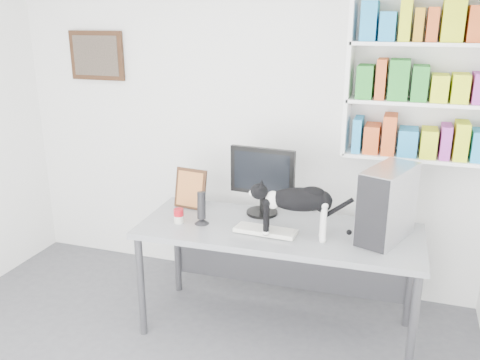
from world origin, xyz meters
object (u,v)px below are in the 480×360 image
(monitor, at_px, (262,181))
(pc_tower, at_px, (387,204))
(desk, at_px, (277,280))
(soup_can, at_px, (179,216))
(leaning_print, at_px, (191,188))
(cat, at_px, (297,212))
(speaker, at_px, (201,207))
(keyboard, at_px, (266,231))
(bookshelf, at_px, (422,73))

(monitor, relative_size, pc_tower, 1.06)
(desk, relative_size, soup_can, 18.81)
(leaning_print, distance_m, soup_can, 0.33)
(desk, distance_m, cat, 0.63)
(pc_tower, distance_m, speaker, 1.27)
(cat, bearing_deg, monitor, 121.26)
(desk, xyz_separation_m, leaning_print, (-0.75, 0.18, 0.57))
(keyboard, height_order, cat, cat)
(pc_tower, height_order, cat, pc_tower)
(bookshelf, height_order, leaning_print, bookshelf)
(desk, relative_size, cat, 3.24)
(bookshelf, xyz_separation_m, keyboard, (-0.92, -0.72, -1.02))
(pc_tower, xyz_separation_m, cat, (-0.56, -0.19, -0.06))
(bookshelf, relative_size, monitor, 2.38)
(keyboard, distance_m, cat, 0.28)
(desk, bearing_deg, monitor, 127.60)
(keyboard, bearing_deg, speaker, -178.64)
(keyboard, bearing_deg, monitor, 112.92)
(speaker, bearing_deg, monitor, 26.02)
(desk, distance_m, soup_can, 0.85)
(soup_can, bearing_deg, pc_tower, 7.68)
(bookshelf, distance_m, desk, 1.78)
(speaker, bearing_deg, desk, -6.41)
(desk, height_order, soup_can, soup_can)
(keyboard, distance_m, pc_tower, 0.83)
(desk, bearing_deg, soup_can, -171.70)
(desk, relative_size, leaning_print, 6.16)
(bookshelf, distance_m, cat, 1.33)
(monitor, xyz_separation_m, cat, (0.34, -0.36, -0.07))
(leaning_print, bearing_deg, monitor, 11.64)
(desk, height_order, cat, cat)
(soup_can, xyz_separation_m, cat, (0.86, -0.00, 0.13))
(desk, bearing_deg, bookshelf, 34.35)
(desk, height_order, keyboard, keyboard)
(bookshelf, xyz_separation_m, soup_can, (-1.55, -0.75, -0.98))
(monitor, relative_size, soup_can, 4.99)
(desk, distance_m, leaning_print, 0.95)
(keyboard, relative_size, pc_tower, 0.86)
(soup_can, bearing_deg, cat, -0.12)
(leaning_print, bearing_deg, bookshelf, 22.25)
(bookshelf, relative_size, soup_can, 11.90)
(monitor, distance_m, cat, 0.50)
(keyboard, relative_size, cat, 0.70)
(pc_tower, height_order, leaning_print, pc_tower)
(desk, xyz_separation_m, keyboard, (-0.07, -0.10, 0.42))
(desk, bearing_deg, speaker, -172.47)
(bookshelf, bearing_deg, keyboard, -141.76)
(desk, relative_size, pc_tower, 4.00)
(bookshelf, xyz_separation_m, speaker, (-1.39, -0.71, -0.91))
(bookshelf, distance_m, speaker, 1.81)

